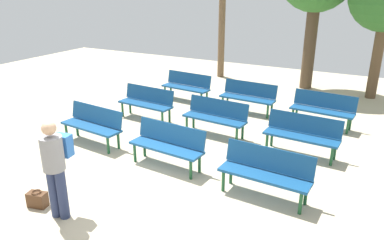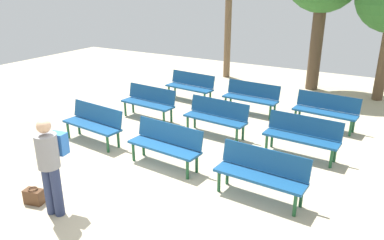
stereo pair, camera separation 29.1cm
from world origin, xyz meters
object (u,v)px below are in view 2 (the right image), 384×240
(bench_r0_c0, at_px, (94,122))
(tree_2, at_px, (228,31))
(bench_r1_c0, at_px, (149,101))
(visitor_with_backpack, at_px, (50,161))
(bench_r0_c1, at_px, (166,143))
(handbag, at_px, (34,196))
(bench_r2_c0, at_px, (191,85))
(bench_r0_c2, at_px, (261,171))
(bench_r1_c1, at_px, (216,115))
(bench_r2_c2, at_px, (326,109))
(bench_r2_c1, at_px, (251,96))
(bench_r1_c2, at_px, (302,134))

(bench_r0_c0, height_order, tree_2, tree_2)
(bench_r1_c0, relative_size, visitor_with_backpack, 0.99)
(bench_r0_c1, height_order, tree_2, tree_2)
(tree_2, distance_m, handbag, 10.16)
(bench_r2_c0, bearing_deg, visitor_with_backpack, -73.44)
(bench_r0_c2, bearing_deg, visitor_with_backpack, -139.06)
(bench_r1_c1, bearing_deg, bench_r2_c2, 44.16)
(tree_2, bearing_deg, handbag, -83.95)
(bench_r1_c0, xyz_separation_m, tree_2, (-0.22, 5.49, 1.29))
(bench_r0_c2, height_order, tree_2, tree_2)
(bench_r1_c0, distance_m, tree_2, 5.64)
(bench_r1_c1, xyz_separation_m, tree_2, (-2.37, 5.64, 1.29))
(bench_r2_c1, height_order, handbag, bench_r2_c1)
(bench_r0_c1, bearing_deg, bench_r1_c0, 137.41)
(tree_2, bearing_deg, bench_r1_c1, -67.21)
(bench_r0_c0, height_order, bench_r1_c0, same)
(bench_r2_c2, distance_m, visitor_with_backpack, 6.86)
(visitor_with_backpack, relative_size, handbag, 4.68)
(bench_r0_c0, height_order, bench_r2_c2, same)
(bench_r0_c0, relative_size, bench_r1_c1, 1.00)
(bench_r1_c0, xyz_separation_m, visitor_with_backpack, (1.39, -4.47, 0.43))
(bench_r0_c2, xyz_separation_m, bench_r1_c2, (0.17, 2.04, 0.00))
(bench_r0_c0, relative_size, bench_r1_c2, 1.01)
(bench_r1_c0, relative_size, bench_r2_c2, 1.00)
(bench_r2_c0, bearing_deg, bench_r2_c2, 1.41)
(bench_r1_c1, bearing_deg, bench_r0_c0, -136.87)
(bench_r2_c1, relative_size, tree_2, 0.45)
(bench_r0_c2, xyz_separation_m, visitor_with_backpack, (-2.72, -2.13, 0.43))
(bench_r1_c1, relative_size, tree_2, 0.45)
(bench_r1_c1, xyz_separation_m, bench_r2_c2, (2.22, 1.85, 0.00))
(handbag, bearing_deg, bench_r2_c0, 96.07)
(bench_r0_c2, bearing_deg, bench_r1_c0, 153.31)
(bench_r1_c0, bearing_deg, visitor_with_backpack, -68.24)
(bench_r1_c2, distance_m, tree_2, 7.45)
(bench_r0_c1, bearing_deg, bench_r0_c0, -179.88)
(bench_r2_c1, relative_size, handbag, 4.62)
(bench_r0_c0, relative_size, tree_2, 0.46)
(bench_r1_c0, bearing_deg, handbag, -74.94)
(bench_r2_c1, xyz_separation_m, bench_r2_c2, (2.11, -0.15, 0.00))
(tree_2, xyz_separation_m, visitor_with_backpack, (1.61, -9.96, -0.86))
(bench_r2_c1, relative_size, bench_r2_c2, 1.00)
(bench_r1_c1, distance_m, bench_r2_c1, 2.00)
(bench_r1_c2, bearing_deg, bench_r0_c2, -91.76)
(bench_r0_c1, relative_size, bench_r1_c1, 1.00)
(bench_r0_c1, xyz_separation_m, visitor_with_backpack, (-0.61, -2.32, 0.43))
(bench_r1_c1, height_order, handbag, bench_r1_c1)
(bench_r2_c0, xyz_separation_m, handbag, (0.69, -6.49, -0.37))
(bench_r2_c2, relative_size, handbag, 4.64)
(bench_r1_c2, xyz_separation_m, bench_r2_c2, (0.09, 1.99, 0.00))
(bench_r0_c0, bearing_deg, bench_r1_c2, 26.53)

